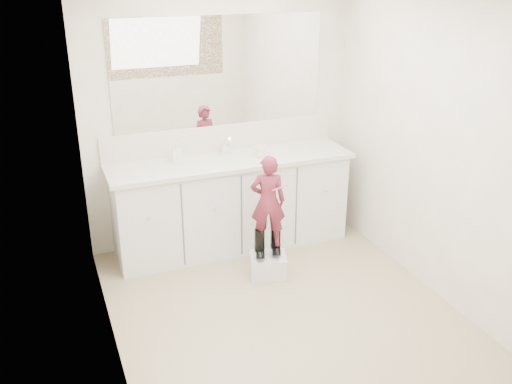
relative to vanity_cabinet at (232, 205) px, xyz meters
name	(u,v)px	position (x,y,z in m)	size (l,w,h in m)	color
floor	(283,311)	(0.00, -1.23, -0.42)	(3.00, 3.00, 0.00)	#8E815D
wall_back	(221,119)	(0.00, 0.27, 0.77)	(2.60, 2.60, 0.00)	beige
wall_front	(412,267)	(0.00, -2.73, 0.77)	(2.60, 2.60, 0.00)	beige
wall_left	(101,195)	(-1.30, -1.23, 0.78)	(3.00, 3.00, 0.00)	beige
wall_right	(435,149)	(1.30, -1.23, 0.78)	(3.00, 3.00, 0.00)	beige
vanity_cabinet	(232,205)	(0.00, 0.00, 0.00)	(2.20, 0.55, 0.85)	silver
countertop	(231,161)	(0.00, -0.01, 0.45)	(2.28, 0.58, 0.04)	beige
backsplash	(222,138)	(0.00, 0.26, 0.59)	(2.28, 0.03, 0.25)	beige
mirror	(220,72)	(0.00, 0.26, 1.22)	(2.00, 0.02, 1.00)	white
dot_panel	(421,181)	(0.00, -2.71, 1.22)	(2.00, 0.01, 1.20)	#472819
faucet	(225,149)	(0.00, 0.15, 0.52)	(0.08, 0.08, 0.10)	silver
cup	(260,151)	(0.27, -0.05, 0.52)	(0.11, 0.11, 0.10)	#F0E5C0
soap_bottle	(177,153)	(-0.48, 0.07, 0.56)	(0.08, 0.08, 0.18)	silver
step_stool	(268,265)	(0.10, -0.67, -0.33)	(0.31, 0.26, 0.20)	silver
boot_left	(260,243)	(0.03, -0.65, -0.10)	(0.09, 0.17, 0.26)	black
boot_right	(276,240)	(0.18, -0.65, -0.10)	(0.09, 0.17, 0.26)	black
toddler	(268,201)	(0.10, -0.65, 0.28)	(0.30, 0.19, 0.81)	#AD3555
toothbrush	(280,188)	(0.17, -0.73, 0.42)	(0.01, 0.01, 0.14)	#CF5076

